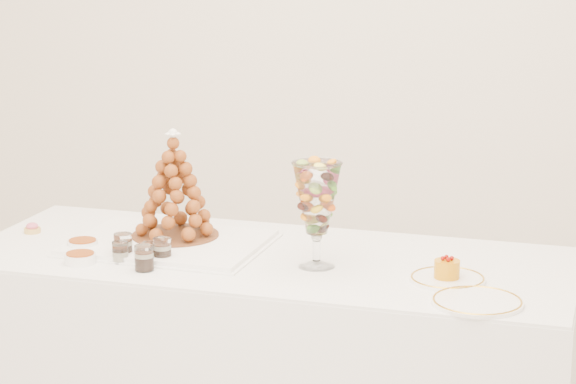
# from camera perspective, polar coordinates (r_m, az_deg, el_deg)

# --- Properties ---
(buffet_table) EXTENTS (1.93, 0.85, 0.72)m
(buffet_table) POSITION_cam_1_polar(r_m,az_deg,el_deg) (3.62, -1.02, -8.73)
(buffet_table) COLOR white
(buffet_table) RESTS_ON ground
(lace_tray) EXTENTS (0.62, 0.48, 0.02)m
(lace_tray) POSITION_cam_1_polar(r_m,az_deg,el_deg) (3.62, -6.08, -2.60)
(lace_tray) COLOR white
(lace_tray) RESTS_ON buffet_table
(macaron_vase) EXTENTS (0.15, 0.15, 0.32)m
(macaron_vase) POSITION_cam_1_polar(r_m,az_deg,el_deg) (3.34, 1.48, -0.39)
(macaron_vase) COLOR white
(macaron_vase) RESTS_ON buffet_table
(cake_plate) EXTENTS (0.22, 0.22, 0.01)m
(cake_plate) POSITION_cam_1_polar(r_m,az_deg,el_deg) (3.29, 8.10, -4.40)
(cake_plate) COLOR white
(cake_plate) RESTS_ON buffet_table
(spare_plate) EXTENTS (0.25, 0.25, 0.01)m
(spare_plate) POSITION_cam_1_polar(r_m,az_deg,el_deg) (3.11, 9.59, -5.53)
(spare_plate) COLOR white
(spare_plate) RESTS_ON buffet_table
(pink_tart) EXTENTS (0.06, 0.06, 0.04)m
(pink_tart) POSITION_cam_1_polar(r_m,az_deg,el_deg) (3.85, -12.86, -1.82)
(pink_tart) COLOR tan
(pink_tart) RESTS_ON buffet_table
(verrine_a) EXTENTS (0.06, 0.06, 0.08)m
(verrine_a) POSITION_cam_1_polar(r_m,az_deg,el_deg) (3.50, -8.37, -2.72)
(verrine_a) COLOR white
(verrine_a) RESTS_ON buffet_table
(verrine_b) EXTENTS (0.05, 0.05, 0.06)m
(verrine_b) POSITION_cam_1_polar(r_m,az_deg,el_deg) (3.45, -7.02, -3.04)
(verrine_b) COLOR white
(verrine_b) RESTS_ON buffet_table
(verrine_c) EXTENTS (0.07, 0.07, 0.08)m
(verrine_c) POSITION_cam_1_polar(r_m,az_deg,el_deg) (3.44, -6.41, -2.95)
(verrine_c) COLOR white
(verrine_c) RESTS_ON buffet_table
(verrine_d) EXTENTS (0.06, 0.06, 0.07)m
(verrine_d) POSITION_cam_1_polar(r_m,az_deg,el_deg) (3.46, -8.52, -3.04)
(verrine_d) COLOR white
(verrine_d) RESTS_ON buffet_table
(verrine_e) EXTENTS (0.07, 0.07, 0.08)m
(verrine_e) POSITION_cam_1_polar(r_m,az_deg,el_deg) (3.37, -7.32, -3.35)
(verrine_e) COLOR white
(verrine_e) RESTS_ON buffet_table
(ramekin_back) EXTENTS (0.10, 0.10, 0.03)m
(ramekin_back) POSITION_cam_1_polar(r_m,az_deg,el_deg) (3.61, -10.39, -2.68)
(ramekin_back) COLOR white
(ramekin_back) RESTS_ON buffet_table
(ramekin_front) EXTENTS (0.10, 0.10, 0.03)m
(ramekin_front) POSITION_cam_1_polar(r_m,az_deg,el_deg) (3.48, -10.51, -3.34)
(ramekin_front) COLOR white
(ramekin_front) RESTS_ON buffet_table
(croquembouche) EXTENTS (0.28, 0.28, 0.35)m
(croquembouche) POSITION_cam_1_polar(r_m,az_deg,el_deg) (3.62, -5.80, 0.39)
(croquembouche) COLOR brown
(croquembouche) RESTS_ON lace_tray
(mousse_cake) EXTENTS (0.07, 0.07, 0.07)m
(mousse_cake) POSITION_cam_1_polar(r_m,az_deg,el_deg) (3.28, 8.08, -3.88)
(mousse_cake) COLOR #CD8009
(mousse_cake) RESTS_ON cake_plate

